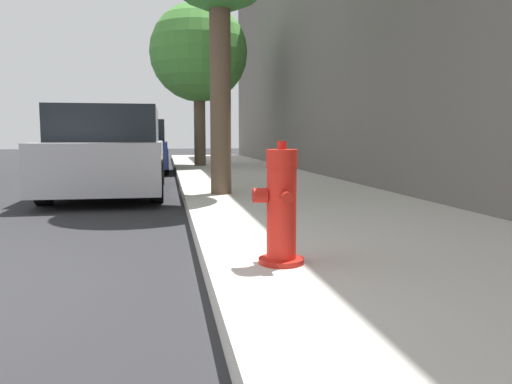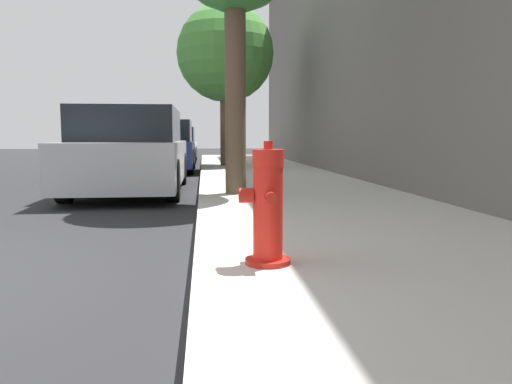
{
  "view_description": "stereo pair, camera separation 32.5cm",
  "coord_description": "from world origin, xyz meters",
  "px_view_note": "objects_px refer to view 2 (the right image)",
  "views": [
    {
      "loc": [
        1.85,
        -3.13,
        0.98
      ],
      "look_at": [
        2.63,
        1.2,
        0.5
      ],
      "focal_mm": 35.0,
      "sensor_mm": 36.0,
      "label": 1
    },
    {
      "loc": [
        2.17,
        -3.18,
        0.98
      ],
      "look_at": [
        2.63,
        1.2,
        0.5
      ],
      "focal_mm": 35.0,
      "sensor_mm": 36.0,
      "label": 2
    }
  ],
  "objects_px": {
    "fire_hydrant": "(267,209)",
    "parked_car_mid": "(163,147)",
    "parked_car_near": "(132,153)",
    "parked_car_far": "(174,146)",
    "street_tree_far": "(225,54)"
  },
  "relations": [
    {
      "from": "fire_hydrant",
      "to": "parked_car_near",
      "type": "relative_size",
      "value": 0.18
    },
    {
      "from": "parked_car_mid",
      "to": "fire_hydrant",
      "type": "bearing_deg",
      "value": -82.08
    },
    {
      "from": "parked_car_near",
      "to": "parked_car_mid",
      "type": "bearing_deg",
      "value": 88.65
    },
    {
      "from": "fire_hydrant",
      "to": "parked_car_far",
      "type": "bearing_deg",
      "value": 95.33
    },
    {
      "from": "parked_car_near",
      "to": "parked_car_mid",
      "type": "xyz_separation_m",
      "value": [
        0.13,
        5.32,
        -0.02
      ]
    },
    {
      "from": "fire_hydrant",
      "to": "parked_car_near",
      "type": "height_order",
      "value": "parked_car_near"
    },
    {
      "from": "parked_car_near",
      "to": "street_tree_far",
      "type": "height_order",
      "value": "street_tree_far"
    },
    {
      "from": "fire_hydrant",
      "to": "parked_car_mid",
      "type": "relative_size",
      "value": 0.2
    },
    {
      "from": "parked_car_near",
      "to": "street_tree_far",
      "type": "xyz_separation_m",
      "value": [
        1.92,
        5.62,
        2.65
      ]
    },
    {
      "from": "fire_hydrant",
      "to": "parked_car_mid",
      "type": "xyz_separation_m",
      "value": [
        -1.56,
        11.18,
        0.17
      ]
    },
    {
      "from": "fire_hydrant",
      "to": "street_tree_far",
      "type": "bearing_deg",
      "value": 88.79
    },
    {
      "from": "parked_car_near",
      "to": "street_tree_far",
      "type": "distance_m",
      "value": 6.51
    },
    {
      "from": "parked_car_far",
      "to": "street_tree_far",
      "type": "relative_size",
      "value": 0.93
    },
    {
      "from": "street_tree_far",
      "to": "parked_car_mid",
      "type": "bearing_deg",
      "value": -170.54
    },
    {
      "from": "parked_car_far",
      "to": "street_tree_far",
      "type": "xyz_separation_m",
      "value": [
        1.79,
        -5.14,
        2.71
      ]
    }
  ]
}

